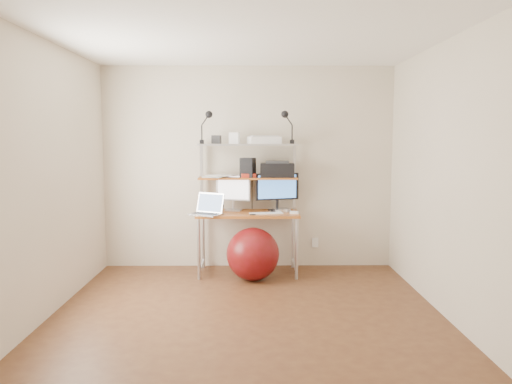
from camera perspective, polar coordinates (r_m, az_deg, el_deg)
room at (r=4.44m, az=-1.06°, el=1.42°), size 3.60×3.60×3.60m
computer_desk at (r=5.96m, az=-0.93°, el=-0.20°), size 1.20×0.60×1.57m
wall_outlet at (r=6.40m, az=6.77°, el=-5.75°), size 0.08×0.01×0.12m
monitor_silver at (r=6.05m, az=-2.62°, el=0.23°), size 0.42×0.19×0.47m
monitor_black at (r=6.03m, az=2.45°, el=0.39°), size 0.53×0.21×0.54m
laptop at (r=5.79m, az=-5.50°, el=-2.05°), size 0.44×0.42×0.31m
keyboard at (r=5.82m, az=1.17°, el=-2.44°), size 0.40×0.17×0.01m
mouse at (r=5.84m, az=4.37°, el=-2.35°), size 0.10×0.07×0.03m
mac_mini at (r=6.00m, az=2.92°, el=-2.07°), size 0.21×0.21×0.04m
phone at (r=5.78m, az=-0.40°, el=-2.51°), size 0.07×0.12×0.01m
printer at (r=6.02m, az=2.44°, el=2.59°), size 0.41×0.29×0.19m
nas_cube at (r=5.97m, az=-0.94°, el=2.81°), size 0.20×0.20×0.23m
red_box at (r=5.95m, az=-0.92°, el=1.90°), size 0.19×0.15×0.05m
scanner at (r=6.00m, az=0.92°, el=5.99°), size 0.42×0.32×0.10m
box_white at (r=6.00m, az=-2.49°, el=6.17°), size 0.13×0.12×0.13m
box_grey at (r=6.04m, az=-4.55°, el=6.00°), size 0.12×0.12×0.10m
clip_lamp_left at (r=5.91m, az=-5.57°, el=8.21°), size 0.15×0.09×0.38m
clip_lamp_right at (r=5.93m, az=3.49°, el=8.26°), size 0.15×0.09×0.39m
exercise_ball at (r=5.73m, az=-0.36°, el=-7.11°), size 0.60×0.60×0.60m
paper_stack at (r=6.02m, az=-4.46°, el=1.85°), size 0.41×0.42×0.03m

